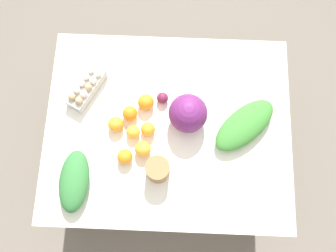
# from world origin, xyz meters

# --- Properties ---
(ground_plane) EXTENTS (8.00, 8.00, 0.00)m
(ground_plane) POSITION_xyz_m (0.00, 0.00, 0.00)
(ground_plane) COLOR #70665B
(dining_table) EXTENTS (1.21, 0.99, 0.70)m
(dining_table) POSITION_xyz_m (0.00, 0.00, 0.61)
(dining_table) COLOR silver
(dining_table) RESTS_ON ground_plane
(cabbage_purple) EXTENTS (0.19, 0.19, 0.19)m
(cabbage_purple) POSITION_xyz_m (0.09, 0.04, 0.80)
(cabbage_purple) COLOR #6B2366
(cabbage_purple) RESTS_ON dining_table
(egg_carton) EXTENTS (0.19, 0.25, 0.09)m
(egg_carton) POSITION_xyz_m (-0.41, 0.18, 0.75)
(egg_carton) COLOR #B7B7B2
(egg_carton) RESTS_ON dining_table
(paper_bag) EXTENTS (0.11, 0.11, 0.12)m
(paper_bag) POSITION_xyz_m (-0.04, -0.22, 0.76)
(paper_bag) COLOR #997047
(paper_bag) RESTS_ON dining_table
(greens_bunch_chard) EXTENTS (0.37, 0.36, 0.08)m
(greens_bunch_chard) POSITION_xyz_m (0.37, 0.01, 0.75)
(greens_bunch_chard) COLOR #3D8433
(greens_bunch_chard) RESTS_ON dining_table
(greens_bunch_scallion) EXTENTS (0.14, 0.29, 0.09)m
(greens_bunch_scallion) POSITION_xyz_m (-0.42, -0.29, 0.75)
(greens_bunch_scallion) COLOR #337538
(greens_bunch_scallion) RESTS_ON dining_table
(beet_root) EXTENTS (0.06, 0.06, 0.06)m
(beet_root) POSITION_xyz_m (-0.03, 0.14, 0.73)
(beet_root) COLOR maroon
(beet_root) RESTS_ON dining_table
(orange_0) EXTENTS (0.07, 0.07, 0.07)m
(orange_0) POSITION_xyz_m (-0.09, -0.02, 0.74)
(orange_0) COLOR orange
(orange_0) RESTS_ON dining_table
(orange_1) EXTENTS (0.07, 0.07, 0.07)m
(orange_1) POSITION_xyz_m (-0.17, -0.04, 0.74)
(orange_1) COLOR #F9A833
(orange_1) RESTS_ON dining_table
(orange_2) EXTENTS (0.08, 0.08, 0.08)m
(orange_2) POSITION_xyz_m (-0.25, -0.01, 0.74)
(orange_2) COLOR orange
(orange_2) RESTS_ON dining_table
(orange_3) EXTENTS (0.08, 0.08, 0.08)m
(orange_3) POSITION_xyz_m (-0.11, 0.11, 0.74)
(orange_3) COLOR orange
(orange_3) RESTS_ON dining_table
(orange_4) EXTENTS (0.08, 0.08, 0.08)m
(orange_4) POSITION_xyz_m (-0.11, -0.12, 0.74)
(orange_4) COLOR #F9A833
(orange_4) RESTS_ON dining_table
(orange_5) EXTENTS (0.07, 0.07, 0.07)m
(orange_5) POSITION_xyz_m (-0.19, 0.05, 0.74)
(orange_5) COLOR orange
(orange_5) RESTS_ON dining_table
(orange_6) EXTENTS (0.07, 0.07, 0.07)m
(orange_6) POSITION_xyz_m (-0.20, -0.16, 0.74)
(orange_6) COLOR orange
(orange_6) RESTS_ON dining_table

